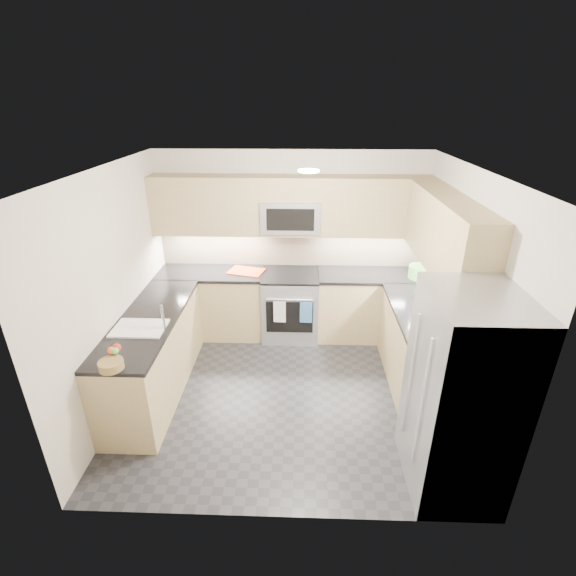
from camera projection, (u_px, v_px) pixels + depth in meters
The scene contains 37 objects.
floor at pixel (287, 390), 4.83m from camera, with size 3.60×3.20×0.00m, color black.
ceiling at pixel (287, 169), 3.79m from camera, with size 3.60×3.20×0.02m, color beige.
wall_back at pixel (291, 244), 5.76m from camera, with size 3.60×0.02×2.50m, color beige.
wall_front at pixel (278, 393), 2.86m from camera, with size 3.60×0.02×2.50m, color beige.
wall_left at pixel (115, 291), 4.37m from camera, with size 0.02×3.20×2.50m, color beige.
wall_right at pixel (463, 296), 4.25m from camera, with size 0.02×3.20×2.50m, color beige.
base_cab_back_left at pixel (213, 304), 5.86m from camera, with size 1.42×0.60×0.90m, color tan.
base_cab_back_right at pixel (369, 306), 5.79m from camera, with size 1.42×0.60×0.90m, color tan.
base_cab_right at pixel (419, 353), 4.74m from camera, with size 0.60×1.70×0.90m, color tan.
base_cab_peninsula at pixel (154, 355), 4.69m from camera, with size 0.60×2.00×0.90m, color tan.
countertop_back_left at pixel (210, 273), 5.66m from camera, with size 1.42×0.63×0.04m, color black.
countertop_back_right at pixel (371, 275), 5.59m from camera, with size 1.42×0.63×0.04m, color black.
countertop_right at pixel (425, 317), 4.54m from camera, with size 0.63×1.70×0.04m, color black.
countertop_peninsula at pixel (148, 319), 4.50m from camera, with size 0.63×2.00×0.04m, color black.
upper_cab_back at pixel (291, 206), 5.36m from camera, with size 3.60×0.35×0.75m, color tan.
upper_cab_right at pixel (446, 234), 4.27m from camera, with size 0.35×1.95×0.75m, color tan.
backsplash_back at pixel (291, 248), 5.78m from camera, with size 3.60×0.01×0.51m, color tan.
backsplash_right at pixel (448, 283), 4.69m from camera, with size 0.01×2.30×0.51m, color tan.
gas_range at pixel (290, 306), 5.80m from camera, with size 0.76×0.65×0.91m, color #A0A2A8.
range_cooktop at pixel (290, 275), 5.61m from camera, with size 0.76×0.65×0.03m, color black.
oven_door_glass at pixel (290, 317), 5.50m from camera, with size 0.62×0.02×0.45m, color black.
oven_handle at pixel (290, 300), 5.37m from camera, with size 0.02×0.02×0.60m, color #B2B5BA.
microwave at pixel (291, 216), 5.39m from camera, with size 0.76×0.40×0.40m, color #94979B.
microwave_door at pixel (290, 220), 5.21m from camera, with size 0.60×0.01×0.28m, color black.
refrigerator at pixel (461, 396), 3.37m from camera, with size 0.70×0.90×1.80m, color #96979D.
fridge_handle_left at pixel (421, 405), 3.20m from camera, with size 0.02×0.02×1.20m, color #B2B5BA.
fridge_handle_right at pixel (410, 376), 3.52m from camera, with size 0.02×0.02×1.20m, color #B2B5BA.
sink_basin at pixel (140, 334), 4.28m from camera, with size 0.52×0.38×0.16m, color white.
faucet at pixel (163, 317), 4.19m from camera, with size 0.03×0.03×0.28m, color silver.
utensil_bowl at pixel (420, 272), 5.43m from camera, with size 0.29×0.29×0.17m, color #569F44.
cutting_board at pixel (246, 271), 5.65m from camera, with size 0.45×0.32×0.01m, color red.
fruit_basket at pixel (111, 365), 3.62m from camera, with size 0.21×0.21×0.08m, color olive.
fruit_apple at pixel (117, 348), 3.73m from camera, with size 0.08×0.08×0.08m, color #A21E12.
fruit_pear at pixel (115, 351), 3.69m from camera, with size 0.06×0.06×0.06m, color #4FBA5A.
dish_towel_check at pixel (280, 312), 5.43m from camera, with size 0.16×0.01×0.30m, color white.
dish_towel_blue at pixel (306, 312), 5.42m from camera, with size 0.16×0.01×0.30m, color #345D90.
fruit_orange at pixel (111, 351), 3.69m from camera, with size 0.07×0.07×0.07m, color #EA521A.
Camera 1 is at (0.14, -3.89, 3.10)m, focal length 26.00 mm.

